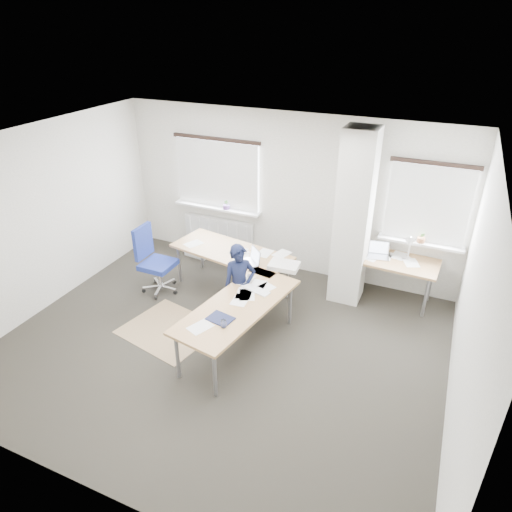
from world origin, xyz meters
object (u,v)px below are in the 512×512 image
at_px(desk_side, 392,262).
at_px(person, 240,286).
at_px(task_chair, 157,274).
at_px(desk_main, 237,278).

xyz_separation_m(desk_side, person, (-1.92, -1.57, -0.03)).
xyz_separation_m(task_chair, person, (1.66, -0.27, 0.33)).
distance_m(desk_main, desk_side, 2.48).
bearing_deg(person, desk_main, 89.42).
bearing_deg(desk_main, task_chair, -175.11).
bearing_deg(desk_main, desk_side, 45.36).
height_order(task_chair, person, person).
height_order(desk_side, task_chair, desk_side).
bearing_deg(person, task_chair, 132.36).
bearing_deg(person, desk_side, 0.84).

